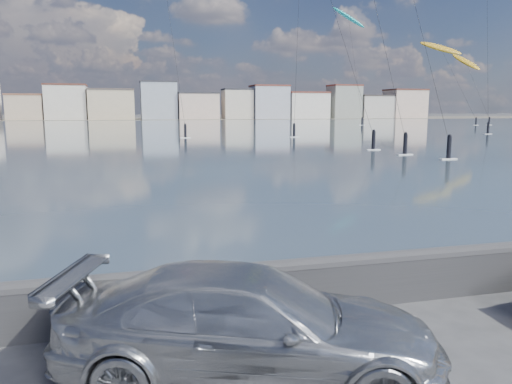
{
  "coord_description": "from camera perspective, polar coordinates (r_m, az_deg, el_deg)",
  "views": [
    {
      "loc": [
        -1.64,
        -6.11,
        3.95
      ],
      "look_at": [
        1.0,
        4.0,
        2.2
      ],
      "focal_mm": 35.0,
      "sensor_mm": 36.0,
      "label": 1
    }
  ],
  "objects": [
    {
      "name": "far_buildings",
      "position": [
        192.15,
        -13.97,
        9.84
      ],
      "size": [
        240.79,
        13.26,
        14.6
      ],
      "color": "beige",
      "rests_on": "ground"
    },
    {
      "name": "kitesurfer_10",
      "position": [
        139.08,
        20.39,
        15.1
      ],
      "size": [
        10.46,
        14.52,
        21.75
      ],
      "color": "#BF8C19",
      "rests_on": "ground"
    },
    {
      "name": "kitesurfer_16",
      "position": [
        146.77,
        22.91,
        13.45
      ],
      "size": [
        5.81,
        16.85,
        19.06
      ],
      "color": "#BF8C19",
      "rests_on": "ground"
    },
    {
      "name": "car_silver",
      "position": [
        7.55,
        -0.72,
        -15.0
      ],
      "size": [
        6.07,
        4.0,
        1.64
      ],
      "primitive_type": "imported",
      "rotation": [
        0.0,
        0.0,
        1.24
      ],
      "color": "#B3B5B9",
      "rests_on": "ground"
    },
    {
      "name": "seawall",
      "position": [
        9.58,
        -3.9,
        -11.11
      ],
      "size": [
        400.0,
        0.36,
        1.08
      ],
      "color": "#28282B",
      "rests_on": "ground"
    },
    {
      "name": "far_shore_strip",
      "position": [
        206.16,
        -14.33,
        8.11
      ],
      "size": [
        500.0,
        60.0,
        0.0
      ],
      "primitive_type": "cube",
      "color": "#4C473D",
      "rests_on": "ground"
    },
    {
      "name": "bay_water",
      "position": [
        97.71,
        -13.77,
        6.92
      ],
      "size": [
        500.0,
        177.0,
        0.0
      ],
      "primitive_type": "cube",
      "color": "#3E485B",
      "rests_on": "ground"
    },
    {
      "name": "kitesurfer_5",
      "position": [
        137.4,
        10.54,
        18.91
      ],
      "size": [
        8.78,
        15.82,
        30.25
      ],
      "color": "#19BFBF",
      "rests_on": "ground"
    }
  ]
}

